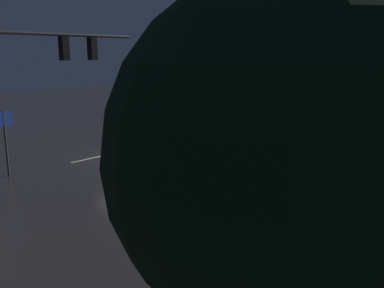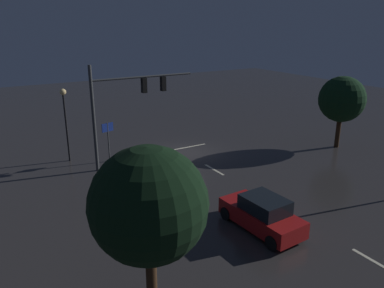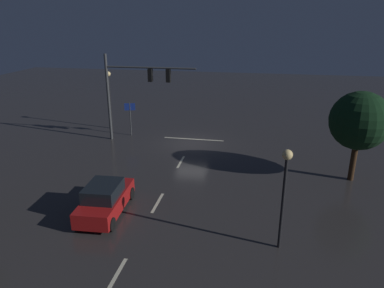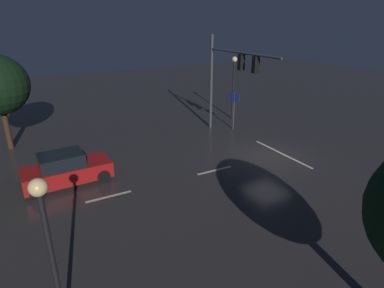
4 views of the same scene
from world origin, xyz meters
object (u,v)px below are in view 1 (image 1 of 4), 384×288
object	(u,v)px
tree_right_near	(283,155)
traffic_signal_assembly	(36,67)
route_sign	(4,130)
tree_left_near	(315,76)
car_approaching	(319,212)

from	to	relation	value
tree_right_near	traffic_signal_assembly	bearing A→B (deg)	-108.71
traffic_signal_assembly	route_sign	world-z (taller)	traffic_signal_assembly
tree_left_near	tree_right_near	xyz separation A→B (m)	(20.35, 9.19, 0.37)
car_approaching	tree_left_near	size ratio (longest dim) A/B	0.79
car_approaching	route_sign	world-z (taller)	route_sign
car_approaching	route_sign	distance (m)	13.12
tree_left_near	car_approaching	bearing A→B (deg)	26.30
traffic_signal_assembly	tree_right_near	xyz separation A→B (m)	(4.72, 13.95, -0.47)
traffic_signal_assembly	tree_right_near	world-z (taller)	traffic_signal_assembly
traffic_signal_assembly	route_sign	size ratio (longest dim) A/B	2.55
car_approaching	route_sign	bearing A→B (deg)	-75.97
route_sign	tree_left_near	world-z (taller)	tree_left_near
traffic_signal_assembly	car_approaching	distance (m)	12.23
traffic_signal_assembly	tree_right_near	bearing A→B (deg)	71.29
traffic_signal_assembly	car_approaching	size ratio (longest dim) A/B	1.64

